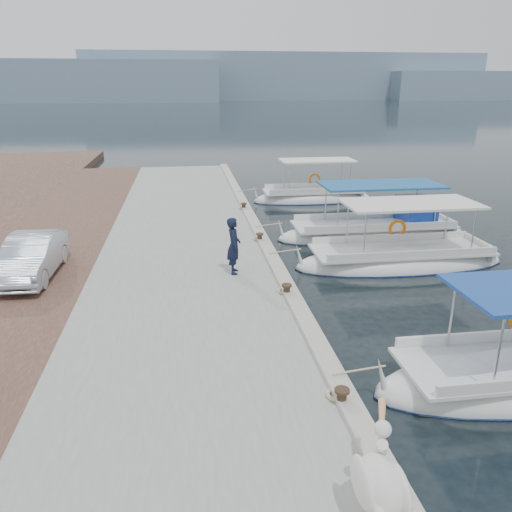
{
  "coord_description": "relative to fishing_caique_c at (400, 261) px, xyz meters",
  "views": [
    {
      "loc": [
        -2.96,
        -10.88,
        6.0
      ],
      "look_at": [
        -1.0,
        2.92,
        1.2
      ],
      "focal_mm": 35.0,
      "sensor_mm": 36.0,
      "label": 1
    }
  ],
  "objects": [
    {
      "name": "ground",
      "position": [
        -4.37,
        -4.73,
        -0.12
      ],
      "size": [
        400.0,
        400.0,
        0.0
      ],
      "primitive_type": "plane",
      "color": "black",
      "rests_on": "ground"
    },
    {
      "name": "concrete_quay",
      "position": [
        -7.37,
        0.27,
        0.13
      ],
      "size": [
        6.0,
        40.0,
        0.5
      ],
      "primitive_type": "cube",
      "color": "gray",
      "rests_on": "ground"
    },
    {
      "name": "quay_curb",
      "position": [
        -4.59,
        0.27,
        0.44
      ],
      "size": [
        0.44,
        40.0,
        0.12
      ],
      "primitive_type": "cube",
      "color": "#AAA497",
      "rests_on": "concrete_quay"
    },
    {
      "name": "cobblestone_strip",
      "position": [
        -12.37,
        0.27,
        0.13
      ],
      "size": [
        4.0,
        40.0,
        0.5
      ],
      "primitive_type": "cube",
      "color": "#4D3128",
      "rests_on": "ground"
    },
    {
      "name": "distant_hills",
      "position": [
        25.24,
        196.77,
        7.49
      ],
      "size": [
        330.0,
        60.0,
        18.0
      ],
      "color": "gray",
      "rests_on": "ground"
    },
    {
      "name": "fishing_caique_c",
      "position": [
        0.0,
        0.0,
        0.0
      ],
      "size": [
        7.56,
        2.4,
        2.83
      ],
      "color": "silver",
      "rests_on": "ground"
    },
    {
      "name": "fishing_caique_d",
      "position": [
        0.35,
        3.34,
        0.06
      ],
      "size": [
        8.06,
        2.38,
        2.83
      ],
      "color": "silver",
      "rests_on": "ground"
    },
    {
      "name": "fishing_caique_e",
      "position": [
        -0.51,
        10.34,
        0.0
      ],
      "size": [
        6.53,
        2.01,
        2.83
      ],
      "color": "silver",
      "rests_on": "ground"
    },
    {
      "name": "mooring_bollards",
      "position": [
        -4.72,
        -3.23,
        0.57
      ],
      "size": [
        0.28,
        20.28,
        0.33
      ],
      "color": "black",
      "rests_on": "concrete_quay"
    },
    {
      "name": "pelican",
      "position": [
        -5.03,
        -10.75,
        1.03
      ],
      "size": [
        0.9,
        1.63,
        1.27
      ],
      "color": "tan",
      "rests_on": "concrete_quay"
    },
    {
      "name": "fisherman",
      "position": [
        -5.97,
        -1.27,
        1.25
      ],
      "size": [
        0.46,
        0.66,
        1.75
      ],
      "primitive_type": "imported",
      "rotation": [
        0.0,
        0.0,
        1.51
      ],
      "color": "black",
      "rests_on": "concrete_quay"
    },
    {
      "name": "parked_car",
      "position": [
        -12.0,
        -0.7,
        1.0
      ],
      "size": [
        1.43,
        3.84,
        1.25
      ],
      "primitive_type": "imported",
      "rotation": [
        0.0,
        0.0,
        -0.03
      ],
      "color": "silver",
      "rests_on": "cobblestone_strip"
    }
  ]
}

